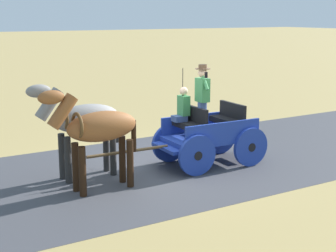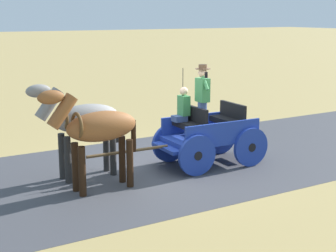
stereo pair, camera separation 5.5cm
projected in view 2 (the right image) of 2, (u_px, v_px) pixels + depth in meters
ground_plane at (171, 166)px, 12.44m from camera, size 200.00×200.00×0.00m
road_surface at (171, 165)px, 12.44m from camera, size 5.75×160.00×0.01m
horse_drawn_carriage at (207, 132)px, 12.38m from camera, size 1.49×4.51×2.50m
horse_near_side at (97, 129)px, 10.45m from camera, size 0.60×2.13×2.21m
horse_off_side at (82, 121)px, 11.25m from camera, size 0.60×2.13×2.21m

